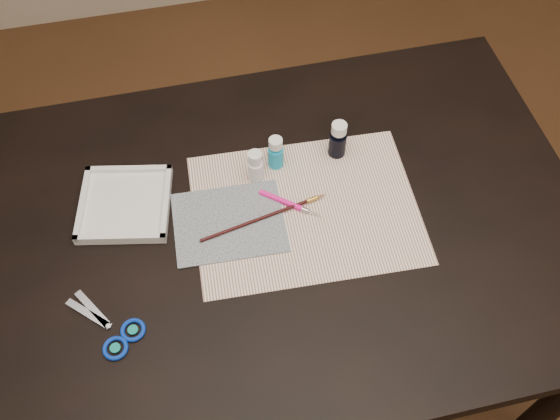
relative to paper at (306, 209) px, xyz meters
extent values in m
cube|color=#422614|center=(-0.06, -0.02, -0.76)|extent=(3.50, 3.50, 0.02)
cube|color=black|center=(-0.06, -0.02, -0.38)|extent=(1.30, 0.90, 0.75)
cube|color=white|center=(0.00, 0.00, 0.00)|extent=(0.49, 0.38, 0.00)
cube|color=black|center=(-0.16, 0.00, 0.00)|extent=(0.24, 0.19, 0.00)
cylinder|color=white|center=(-0.09, 0.10, 0.04)|extent=(0.04, 0.04, 0.08)
cylinder|color=#1699C3|center=(-0.04, 0.13, 0.04)|extent=(0.04, 0.04, 0.08)
cylinder|color=black|center=(0.11, 0.13, 0.05)|extent=(0.04, 0.04, 0.09)
cube|color=silver|center=(-0.37, 0.09, 0.01)|extent=(0.22, 0.22, 0.02)
camera|label=1|loc=(-0.22, -0.71, 1.09)|focal=40.00mm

